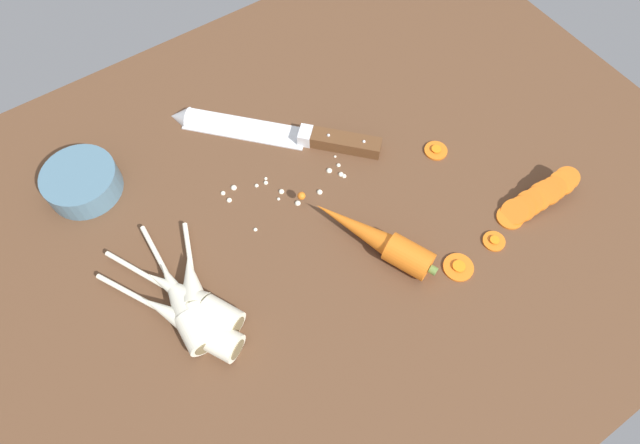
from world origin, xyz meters
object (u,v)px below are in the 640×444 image
parsnip_front (192,301)px  parsnip_mid_left (189,324)px  parsnip_mid_right (183,305)px  parsnip_back (194,296)px  whole_carrot (376,238)px  carrot_slice_stray_far (494,241)px  prep_bowl (82,181)px  carrot_slice_stray_near (436,150)px  carrot_slice_stack (537,198)px  chefs_knife (270,131)px  carrot_slice_stray_mid (459,267)px

parsnip_front → parsnip_mid_left: (-1.78, -2.59, -0.00)cm
parsnip_mid_right → parsnip_back: size_ratio=1.23×
whole_carrot → parsnip_mid_left: whole_carrot is taller
whole_carrot → carrot_slice_stray_far: size_ratio=6.56×
parsnip_back → prep_bowl: same height
parsnip_mid_right → carrot_slice_stray_near: 44.77cm
parsnip_mid_left → carrot_slice_stack: parsnip_mid_left is taller
parsnip_mid_left → carrot_slice_stray_near: 45.44cm
parsnip_mid_left → carrot_slice_stray_far: parsnip_mid_left is taller
chefs_knife → carrot_slice_stray_far: size_ratio=8.52×
carrot_slice_stray_far → whole_carrot: bearing=147.8°
prep_bowl → parsnip_mid_right: bearing=-81.9°
parsnip_mid_right → carrot_slice_stack: 52.64cm
parsnip_mid_right → prep_bowl: same height
carrot_slice_stray_mid → carrot_slice_stack: bearing=5.8°
carrot_slice_stray_far → chefs_knife: bearing=115.3°
chefs_knife → whole_carrot: size_ratio=1.30×
chefs_knife → parsnip_front: (-23.65, -19.30, 1.33)cm
carrot_slice_stray_mid → carrot_slice_stray_far: bearing=2.2°
parsnip_back → carrot_slice_stray_far: 42.47cm
parsnip_back → carrot_slice_stack: 50.95cm
parsnip_mid_right → carrot_slice_stray_far: 44.10cm
parsnip_back → carrot_slice_stray_far: (39.48, -15.58, -1.62)cm
parsnip_front → carrot_slice_stray_mid: size_ratio=4.85×
carrot_slice_stray_mid → prep_bowl: size_ratio=0.39×
carrot_slice_stray_mid → prep_bowl: (-38.00, 41.25, 1.79)cm
whole_carrot → carrot_slice_stray_mid: bearing=-51.2°
chefs_knife → parsnip_back: parsnip_back is taller
whole_carrot → carrot_slice_stray_near: 19.64cm
parsnip_mid_left → parsnip_back: (2.29, 2.95, 0.00)cm
parsnip_front → carrot_slice_stray_near: parsnip_front is taller
parsnip_mid_right → carrot_slice_stack: size_ratio=1.51×
parsnip_back → carrot_slice_stray_mid: 36.24cm
whole_carrot → carrot_slice_stray_near: size_ratio=5.85×
parsnip_front → parsnip_back: (0.52, 0.36, 0.00)cm
chefs_knife → parsnip_front: parsnip_front is taller
chefs_knife → carrot_slice_stack: 41.98cm
chefs_knife → parsnip_mid_right: (-24.94, -19.09, 1.33)cm
carrot_slice_stack → parsnip_mid_right: bearing=164.6°
prep_bowl → carrot_slice_stray_mid: bearing=-47.3°
parsnip_front → parsnip_mid_left: 3.14cm
parsnip_back → parsnip_mid_left: bearing=-127.9°
carrot_slice_stack → carrot_slice_stray_mid: (-16.38, -1.68, -1.05)cm
whole_carrot → parsnip_front: size_ratio=1.02×
whole_carrot → parsnip_front: bearing=166.5°
parsnip_front → parsnip_mid_right: (-1.29, 0.21, 0.00)cm
carrot_slice_stack → carrot_slice_stray_far: size_ratio=4.31×
chefs_knife → carrot_slice_stack: size_ratio=1.98×
parsnip_mid_right → carrot_slice_stray_mid: 37.81cm
chefs_knife → carrot_slice_stray_near: chefs_knife is taller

